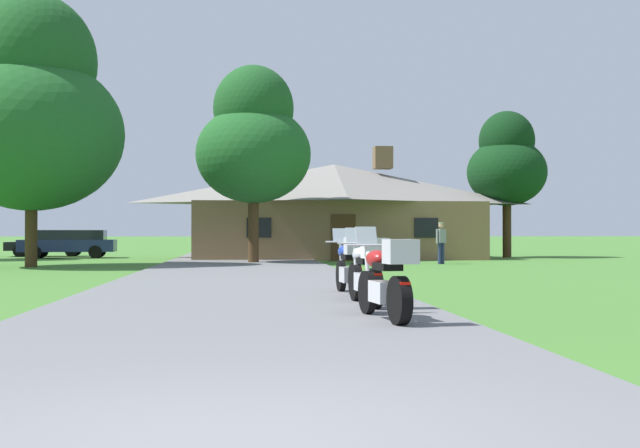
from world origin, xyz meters
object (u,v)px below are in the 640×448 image
at_px(motorcycle_blue_farthest_in_row, 349,266).
at_px(parked_navy_suv_far_left, 69,243).
at_px(tree_by_lodge_front, 253,141).
at_px(parked_black_sedan_far_left, 48,244).
at_px(motorcycle_red_nearest_to_camera, 386,280).
at_px(bystander_gray_shirt_near_lodge, 441,241).
at_px(tree_right_of_lodge, 507,163).
at_px(motorcycle_silver_second_in_row, 367,272).
at_px(tree_left_near, 32,112).

distance_m(motorcycle_blue_farthest_in_row, parked_navy_suv_far_left, 27.19).
xyz_separation_m(tree_by_lodge_front, parked_black_sedan_far_left, (-10.88, 10.86, -4.40)).
bearing_deg(tree_by_lodge_front, parked_black_sedan_far_left, 135.06).
distance_m(tree_by_lodge_front, parked_black_sedan_far_left, 15.99).
height_order(motorcycle_red_nearest_to_camera, bystander_gray_shirt_near_lodge, bystander_gray_shirt_near_lodge).
distance_m(motorcycle_blue_farthest_in_row, parked_black_sedan_far_left, 30.59).
distance_m(bystander_gray_shirt_near_lodge, parked_navy_suv_far_left, 18.99).
xyz_separation_m(motorcycle_red_nearest_to_camera, tree_right_of_lodge, (11.41, 28.19, 4.22)).
distance_m(motorcycle_red_nearest_to_camera, bystander_gray_shirt_near_lodge, 21.19).
distance_m(motorcycle_red_nearest_to_camera, parked_navy_suv_far_left, 31.30).
relative_size(motorcycle_blue_farthest_in_row, tree_right_of_lodge, 0.28).
distance_m(motorcycle_silver_second_in_row, tree_left_near, 20.19).
bearing_deg(bystander_gray_shirt_near_lodge, tree_left_near, -27.80).
bearing_deg(motorcycle_silver_second_in_row, parked_navy_suv_far_left, 107.52).
xyz_separation_m(motorcycle_silver_second_in_row, tree_right_of_lodge, (11.33, 25.99, 4.22)).
relative_size(motorcycle_blue_farthest_in_row, parked_navy_suv_far_left, 0.44).
relative_size(motorcycle_blue_farthest_in_row, parked_black_sedan_far_left, 0.48).
relative_size(motorcycle_blue_farthest_in_row, tree_by_lodge_front, 0.26).
xyz_separation_m(tree_by_lodge_front, tree_right_of_lodge, (13.01, 6.71, -0.21)).
height_order(parked_navy_suv_far_left, parked_black_sedan_far_left, parked_navy_suv_far_left).
height_order(motorcycle_blue_farthest_in_row, bystander_gray_shirt_near_lodge, bystander_gray_shirt_near_lodge).
bearing_deg(bystander_gray_shirt_near_lodge, tree_by_lodge_front, -41.14).
distance_m(motorcycle_red_nearest_to_camera, tree_right_of_lodge, 30.70).
relative_size(motorcycle_red_nearest_to_camera, tree_by_lodge_front, 0.25).
distance_m(motorcycle_blue_farthest_in_row, tree_right_of_lodge, 26.63).
distance_m(parked_navy_suv_far_left, parked_black_sedan_far_left, 3.42).
bearing_deg(tree_by_lodge_front, motorcycle_blue_farthest_in_row, -84.30).
xyz_separation_m(motorcycle_red_nearest_to_camera, parked_navy_suv_far_left, (-10.72, 29.41, 0.16)).
xyz_separation_m(tree_left_near, tree_right_of_lodge, (21.22, 9.15, -0.91)).
bearing_deg(motorcycle_red_nearest_to_camera, motorcycle_blue_farthest_in_row, 80.86).
xyz_separation_m(motorcycle_red_nearest_to_camera, tree_left_near, (-9.82, 19.04, 5.13)).
bearing_deg(motorcycle_red_nearest_to_camera, tree_right_of_lodge, 60.00).
bearing_deg(tree_left_near, tree_by_lodge_front, 16.59).
bearing_deg(parked_black_sedan_far_left, tree_left_near, -173.17).
bearing_deg(tree_by_lodge_front, tree_right_of_lodge, 27.27).
xyz_separation_m(bystander_gray_shirt_near_lodge, tree_right_of_lodge, (5.45, 7.86, 3.89)).
distance_m(tree_left_near, tree_right_of_lodge, 23.13).
distance_m(motorcycle_red_nearest_to_camera, motorcycle_blue_farthest_in_row, 4.46).
bearing_deg(motorcycle_red_nearest_to_camera, bystander_gray_shirt_near_lodge, 65.68).
xyz_separation_m(tree_right_of_lodge, parked_black_sedan_far_left, (-23.90, 4.15, -4.19)).
relative_size(bystander_gray_shirt_near_lodge, parked_navy_suv_far_left, 0.36).
distance_m(motorcycle_red_nearest_to_camera, parked_black_sedan_far_left, 34.67).
xyz_separation_m(motorcycle_red_nearest_to_camera, bystander_gray_shirt_near_lodge, (5.96, 20.33, 0.33)).
relative_size(bystander_gray_shirt_near_lodge, tree_right_of_lodge, 0.22).
bearing_deg(bystander_gray_shirt_near_lodge, parked_navy_suv_far_left, -61.05).
xyz_separation_m(motorcycle_silver_second_in_row, motorcycle_blue_farthest_in_row, (0.01, 2.25, 0.00)).
distance_m(bystander_gray_shirt_near_lodge, tree_left_near, 16.54).
relative_size(motorcycle_silver_second_in_row, tree_left_near, 0.21).
height_order(motorcycle_silver_second_in_row, motorcycle_blue_farthest_in_row, same).
height_order(motorcycle_silver_second_in_row, tree_left_near, tree_left_near).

